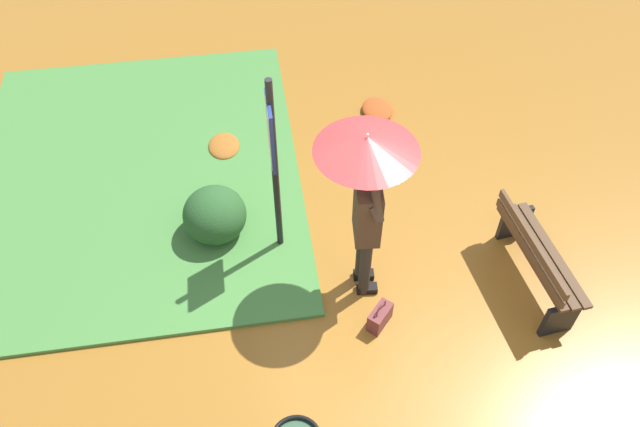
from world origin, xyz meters
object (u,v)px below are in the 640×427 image
(handbag, at_px, (380,317))
(person_with_umbrella, at_px, (367,179))
(park_bench, at_px, (537,258))
(info_sign_post, at_px, (273,152))

(handbag, bearing_deg, person_with_umbrella, 9.38)
(person_with_umbrella, relative_size, park_bench, 1.46)
(info_sign_post, distance_m, handbag, 1.98)
(person_with_umbrella, height_order, handbag, person_with_umbrella)
(info_sign_post, bearing_deg, person_with_umbrella, -126.36)
(info_sign_post, relative_size, park_bench, 1.64)
(person_with_umbrella, distance_m, handbag, 1.54)
(info_sign_post, height_order, handbag, info_sign_post)
(park_bench, bearing_deg, info_sign_post, 71.06)
(person_with_umbrella, xyz_separation_m, park_bench, (-0.30, -1.80, -1.15))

